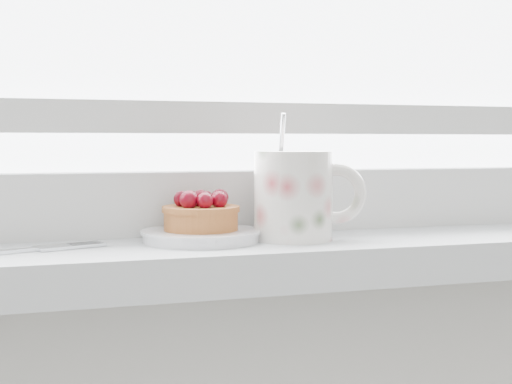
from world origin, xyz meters
name	(u,v)px	position (x,y,z in m)	size (l,w,h in m)	color
saucer	(201,236)	(-0.01, 1.90, 0.95)	(0.12, 0.12, 0.01)	silver
raspberry_tart	(201,213)	(-0.01, 1.90, 0.97)	(0.08, 0.08, 0.04)	brown
floral_mug	(296,194)	(0.09, 1.88, 0.99)	(0.13, 0.10, 0.13)	silver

